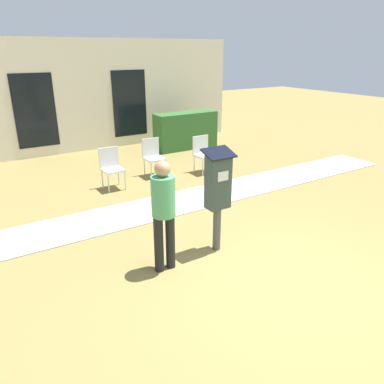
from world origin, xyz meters
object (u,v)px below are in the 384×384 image
at_px(outdoor_chair_left, 111,165).
at_px(outdoor_chair_right, 203,151).
at_px(parking_meter, 218,187).
at_px(outdoor_chair_middle, 153,154).
at_px(person_standing, 164,208).

xyz_separation_m(outdoor_chair_left, outdoor_chair_right, (2.34, -0.11, 0.00)).
distance_m(parking_meter, outdoor_chair_middle, 3.89).
height_order(parking_meter, outdoor_chair_left, parking_meter).
height_order(person_standing, outdoor_chair_left, person_standing).
bearing_deg(outdoor_chair_left, parking_meter, -71.58).
relative_size(parking_meter, person_standing, 1.01).
bearing_deg(outdoor_chair_right, parking_meter, -112.37).
distance_m(person_standing, outdoor_chair_middle, 4.24).
relative_size(person_standing, outdoor_chair_right, 1.76).
distance_m(person_standing, outdoor_chair_left, 3.60).
relative_size(parking_meter, outdoor_chair_left, 1.77).
xyz_separation_m(outdoor_chair_left, outdoor_chair_middle, (1.17, 0.31, 0.00)).
relative_size(parking_meter, outdoor_chair_right, 1.77).
relative_size(outdoor_chair_left, outdoor_chair_right, 1.00).
bearing_deg(outdoor_chair_middle, outdoor_chair_right, -21.46).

